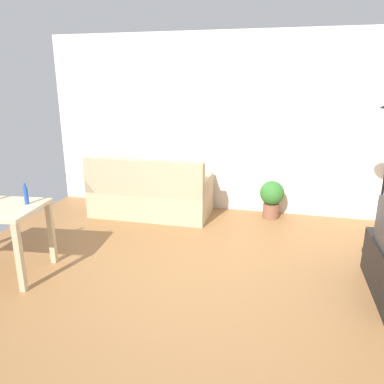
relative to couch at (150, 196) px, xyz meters
The scene contains 5 objects.
ground_plane 1.82m from the couch, 62.64° to the right, with size 5.20×4.40×0.02m, color olive.
wall_rear 1.46m from the couch, 36.72° to the left, with size 5.20×0.10×2.70m, color silver.
couch is the anchor object (origin of this frame).
potted_plant 1.84m from the couch, ahead, with size 0.36×0.36×0.57m.
bottle_blue 2.13m from the couch, 108.32° to the right, with size 0.05×0.05×0.23m.
Camera 1 is at (1.08, -3.55, 2.00)m, focal length 34.84 mm.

